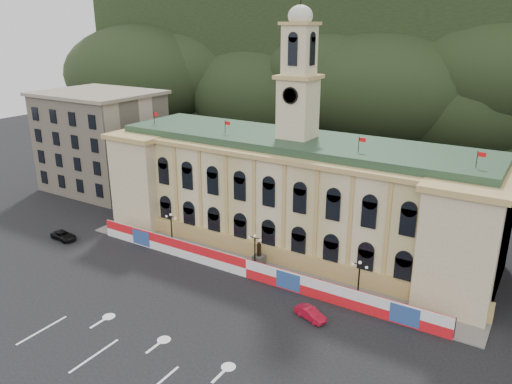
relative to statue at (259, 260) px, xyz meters
The scene contains 13 objects.
ground 18.04m from the statue, 90.00° to the right, with size 260.00×260.00×0.00m, color black.
lane_markings 23.03m from the statue, 90.00° to the right, with size 26.00×10.00×0.02m, color white, non-canonical shape.
hill_ridge 105.59m from the statue, 89.98° to the left, with size 230.00×80.00×64.00m.
city_hall 11.71m from the statue, 90.00° to the left, with size 56.20×17.60×37.10m.
side_building_left 45.63m from the statue, 163.26° to the left, with size 21.00×17.00×18.60m.
hoarding_fence 2.93m from the statue, 88.90° to the right, with size 50.00×0.44×2.50m.
pavement 1.13m from the statue, 90.00° to the right, with size 56.00×5.50×0.16m, color slate.
statue is the anchor object (origin of this frame).
lamp_left 14.16m from the statue, behind, with size 1.96×0.44×5.15m.
lamp_center 2.14m from the statue, 90.00° to the right, with size 1.96×0.44×5.15m.
lamp_right 14.16m from the statue, ahead, with size 1.96×0.44×5.15m.
red_sedan 13.12m from the statue, 33.18° to the right, with size 4.04×2.44×1.26m, color #A90C22.
black_suv 30.35m from the statue, 165.49° to the right, with size 4.56×2.40×1.22m, color black.
Camera 1 is at (30.77, -32.21, 30.63)m, focal length 35.00 mm.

